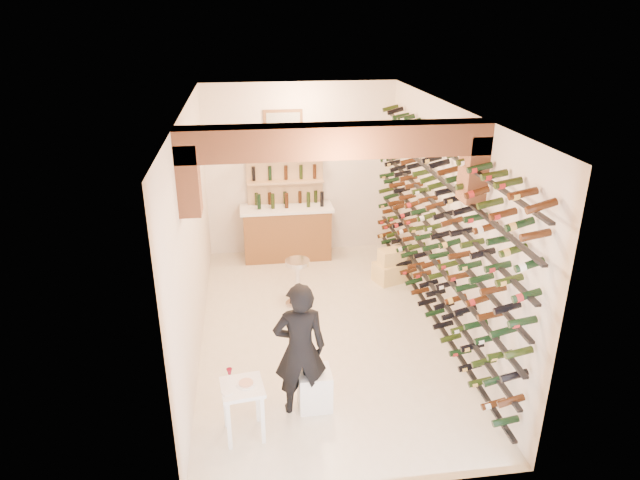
# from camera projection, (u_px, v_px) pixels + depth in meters

# --- Properties ---
(ground) EXTENTS (6.00, 6.00, 0.00)m
(ground) POSITION_uv_depth(u_px,v_px,m) (323.00, 329.00, 8.20)
(ground) COLOR beige
(ground) RESTS_ON ground
(room_shell) EXTENTS (3.52, 6.02, 3.21)m
(room_shell) POSITION_uv_depth(u_px,v_px,m) (326.00, 188.00, 7.11)
(room_shell) COLOR beige
(room_shell) RESTS_ON ground
(wine_rack) EXTENTS (0.32, 5.70, 2.56)m
(wine_rack) POSITION_uv_depth(u_px,v_px,m) (431.00, 226.00, 7.80)
(wine_rack) COLOR black
(wine_rack) RESTS_ON ground
(back_counter) EXTENTS (1.70, 0.62, 1.29)m
(back_counter) POSITION_uv_depth(u_px,v_px,m) (287.00, 231.00, 10.39)
(back_counter) COLOR brown
(back_counter) RESTS_ON ground
(back_shelving) EXTENTS (1.40, 0.31, 2.73)m
(back_shelving) POSITION_uv_depth(u_px,v_px,m) (285.00, 195.00, 10.37)
(back_shelving) COLOR tan
(back_shelving) RESTS_ON ground
(tasting_table) EXTENTS (0.50, 0.50, 0.79)m
(tasting_table) POSITION_uv_depth(u_px,v_px,m) (242.00, 395.00, 5.98)
(tasting_table) COLOR white
(tasting_table) RESTS_ON ground
(white_stool) EXTENTS (0.39, 0.39, 0.48)m
(white_stool) POSITION_uv_depth(u_px,v_px,m) (315.00, 389.00, 6.54)
(white_stool) COLOR white
(white_stool) RESTS_ON ground
(person) EXTENTS (0.61, 0.41, 1.65)m
(person) POSITION_uv_depth(u_px,v_px,m) (300.00, 349.00, 6.26)
(person) COLOR black
(person) RESTS_ON ground
(chrome_barstool) EXTENTS (0.40, 0.40, 0.78)m
(chrome_barstool) POSITION_uv_depth(u_px,v_px,m) (298.00, 279.00, 8.71)
(chrome_barstool) COLOR silver
(chrome_barstool) RESTS_ON ground
(crate_lower) EXTENTS (0.67, 0.57, 0.34)m
(crate_lower) POSITION_uv_depth(u_px,v_px,m) (391.00, 272.00, 9.61)
(crate_lower) COLOR #E5C77D
(crate_lower) RESTS_ON ground
(crate_upper) EXTENTS (0.47, 0.37, 0.25)m
(crate_upper) POSITION_uv_depth(u_px,v_px,m) (392.00, 256.00, 9.50)
(crate_upper) COLOR #E5C77D
(crate_upper) RESTS_ON crate_lower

